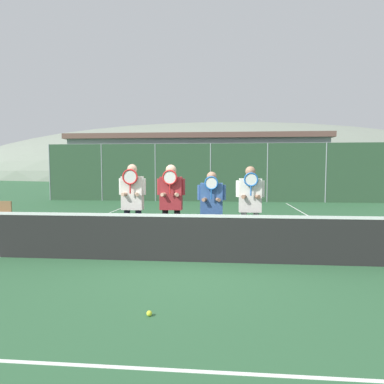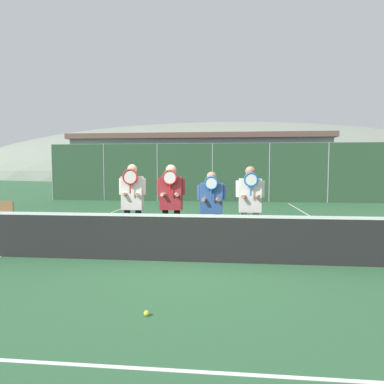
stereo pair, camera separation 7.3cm
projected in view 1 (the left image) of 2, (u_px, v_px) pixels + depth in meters
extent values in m
plane|color=#2D5B38|center=(188.00, 262.00, 6.54)|extent=(120.00, 120.00, 0.00)
ellipsoid|color=gray|center=(220.00, 177.00, 66.57)|extent=(101.71, 56.50, 19.78)
cube|color=#9EA3A8|center=(197.00, 166.00, 25.37)|extent=(17.66, 5.00, 3.76)
cube|color=brown|center=(197.00, 138.00, 25.22)|extent=(18.16, 5.50, 0.36)
cylinder|color=gray|center=(50.00, 172.00, 18.76)|extent=(0.06, 0.06, 3.05)
cylinder|color=gray|center=(102.00, 172.00, 18.49)|extent=(0.06, 0.06, 3.05)
cylinder|color=gray|center=(155.00, 173.00, 18.23)|extent=(0.06, 0.06, 3.05)
cylinder|color=gray|center=(211.00, 173.00, 17.96)|extent=(0.06, 0.06, 3.05)
cylinder|color=gray|center=(267.00, 173.00, 17.70)|extent=(0.06, 0.06, 3.05)
cylinder|color=gray|center=(326.00, 173.00, 17.43)|extent=(0.06, 0.06, 3.05)
cube|color=#2D4C33|center=(211.00, 173.00, 17.96)|extent=(17.67, 0.02, 3.05)
cube|color=black|center=(188.00, 239.00, 6.51)|extent=(10.09, 0.02, 0.87)
cube|color=white|center=(188.00, 216.00, 6.48)|extent=(10.09, 0.03, 0.06)
cube|color=white|center=(67.00, 230.00, 9.86)|extent=(0.05, 16.00, 0.01)
cube|color=white|center=(341.00, 234.00, 9.18)|extent=(0.05, 16.00, 0.01)
cube|color=white|center=(149.00, 369.00, 3.06)|extent=(7.64, 0.05, 0.01)
cylinder|color=#232838|center=(127.00, 230.00, 7.39)|extent=(0.13, 0.13, 0.90)
cylinder|color=#232838|center=(139.00, 230.00, 7.37)|extent=(0.13, 0.13, 0.90)
cube|color=white|center=(132.00, 193.00, 7.32)|extent=(0.45, 0.22, 0.71)
sphere|color=tan|center=(132.00, 169.00, 7.28)|extent=(0.21, 0.21, 0.21)
cylinder|color=white|center=(121.00, 186.00, 7.33)|extent=(0.08, 0.08, 0.35)
cylinder|color=white|center=(144.00, 187.00, 7.29)|extent=(0.08, 0.08, 0.35)
cylinder|color=tan|center=(126.00, 194.00, 7.24)|extent=(0.16, 0.27, 0.08)
cylinder|color=tan|center=(137.00, 194.00, 7.22)|extent=(0.16, 0.27, 0.08)
cylinder|color=red|center=(130.00, 189.00, 7.13)|extent=(0.03, 0.03, 0.20)
torus|color=red|center=(130.00, 177.00, 7.11)|extent=(0.33, 0.04, 0.33)
cylinder|color=silver|center=(130.00, 177.00, 7.11)|extent=(0.27, 0.00, 0.27)
cylinder|color=black|center=(165.00, 230.00, 7.42)|extent=(0.13, 0.13, 0.89)
cylinder|color=black|center=(177.00, 230.00, 7.39)|extent=(0.13, 0.13, 0.89)
cube|color=maroon|center=(171.00, 193.00, 7.35)|extent=(0.47, 0.22, 0.71)
sphere|color=tan|center=(171.00, 170.00, 7.31)|extent=(0.23, 0.23, 0.23)
cylinder|color=maroon|center=(159.00, 187.00, 7.36)|extent=(0.08, 0.08, 0.35)
cylinder|color=maroon|center=(183.00, 187.00, 7.31)|extent=(0.08, 0.08, 0.35)
cylinder|color=tan|center=(165.00, 194.00, 7.27)|extent=(0.16, 0.27, 0.08)
cylinder|color=tan|center=(176.00, 194.00, 7.25)|extent=(0.16, 0.27, 0.08)
cylinder|color=red|center=(170.00, 189.00, 7.16)|extent=(0.03, 0.03, 0.20)
torus|color=red|center=(170.00, 177.00, 7.14)|extent=(0.32, 0.03, 0.32)
cylinder|color=silver|center=(170.00, 177.00, 7.14)|extent=(0.26, 0.00, 0.26)
cylinder|color=#232838|center=(205.00, 233.00, 7.30)|extent=(0.13, 0.13, 0.82)
cylinder|color=#232838|center=(217.00, 233.00, 7.28)|extent=(0.13, 0.13, 0.82)
cube|color=#335693|center=(212.00, 198.00, 7.24)|extent=(0.47, 0.22, 0.65)
sphere|color=#997056|center=(212.00, 177.00, 7.20)|extent=(0.21, 0.21, 0.21)
cylinder|color=#335693|center=(199.00, 192.00, 7.25)|extent=(0.08, 0.08, 0.32)
cylinder|color=#335693|center=(224.00, 193.00, 7.20)|extent=(0.08, 0.08, 0.32)
cylinder|color=#997056|center=(206.00, 199.00, 7.16)|extent=(0.16, 0.27, 0.08)
cylinder|color=#997056|center=(217.00, 199.00, 7.14)|extent=(0.16, 0.27, 0.08)
cylinder|color=#1E5BAD|center=(211.00, 194.00, 7.05)|extent=(0.03, 0.03, 0.20)
torus|color=#1E5BAD|center=(211.00, 183.00, 7.03)|extent=(0.28, 0.03, 0.28)
cylinder|color=silver|center=(211.00, 183.00, 7.03)|extent=(0.23, 0.00, 0.23)
cylinder|color=white|center=(244.00, 233.00, 7.17)|extent=(0.13, 0.13, 0.88)
cylinder|color=white|center=(256.00, 233.00, 7.14)|extent=(0.13, 0.13, 0.88)
cube|color=white|center=(250.00, 195.00, 7.10)|extent=(0.46, 0.22, 0.69)
sphere|color=#997056|center=(250.00, 171.00, 7.06)|extent=(0.21, 0.21, 0.21)
cylinder|color=white|center=(238.00, 189.00, 7.11)|extent=(0.08, 0.08, 0.34)
cylinder|color=white|center=(263.00, 189.00, 7.07)|extent=(0.08, 0.08, 0.34)
cylinder|color=#997056|center=(245.00, 196.00, 7.02)|extent=(0.16, 0.27, 0.08)
cylinder|color=#997056|center=(256.00, 196.00, 7.00)|extent=(0.16, 0.27, 0.08)
cylinder|color=#1E5BAD|center=(251.00, 191.00, 6.91)|extent=(0.03, 0.03, 0.20)
torus|color=#1E5BAD|center=(251.00, 180.00, 6.90)|extent=(0.29, 0.03, 0.29)
cylinder|color=silver|center=(251.00, 180.00, 6.90)|extent=(0.24, 0.00, 0.24)
cube|color=#285638|center=(149.00, 186.00, 20.52)|extent=(4.75, 1.89, 0.79)
cube|color=#2D3842|center=(149.00, 174.00, 20.47)|extent=(2.61, 1.74, 0.65)
cylinder|color=black|center=(172.00, 194.00, 19.45)|extent=(0.60, 0.16, 0.60)
cylinder|color=black|center=(177.00, 191.00, 21.37)|extent=(0.60, 0.16, 0.60)
cylinder|color=black|center=(119.00, 193.00, 19.73)|extent=(0.60, 0.16, 0.60)
cylinder|color=black|center=(128.00, 191.00, 21.64)|extent=(0.60, 0.16, 0.60)
cube|color=black|center=(234.00, 186.00, 19.78)|extent=(4.41, 1.79, 0.80)
cube|color=#2D3842|center=(234.00, 174.00, 19.73)|extent=(2.42, 1.65, 0.65)
cylinder|color=black|center=(261.00, 195.00, 18.77)|extent=(0.60, 0.16, 0.60)
cylinder|color=black|center=(258.00, 192.00, 20.59)|extent=(0.60, 0.16, 0.60)
cylinder|color=black|center=(209.00, 194.00, 19.02)|extent=(0.60, 0.16, 0.60)
cylinder|color=black|center=(210.00, 192.00, 20.85)|extent=(0.60, 0.16, 0.60)
cube|color=#285638|center=(322.00, 187.00, 19.62)|extent=(4.67, 1.82, 0.76)
cube|color=#2D3842|center=(323.00, 175.00, 19.57)|extent=(2.57, 1.67, 0.62)
cylinder|color=black|center=(356.00, 195.00, 18.59)|extent=(0.60, 0.16, 0.60)
cylinder|color=black|center=(344.00, 192.00, 20.44)|extent=(0.60, 0.16, 0.60)
cylinder|color=black|center=(299.00, 195.00, 18.86)|extent=(0.60, 0.16, 0.60)
cylinder|color=black|center=(292.00, 192.00, 20.71)|extent=(0.60, 0.16, 0.60)
cube|color=#333338|center=(6.00, 225.00, 9.58)|extent=(0.06, 0.32, 0.40)
sphere|color=#CCDB33|center=(149.00, 313.00, 4.15)|extent=(0.07, 0.07, 0.07)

